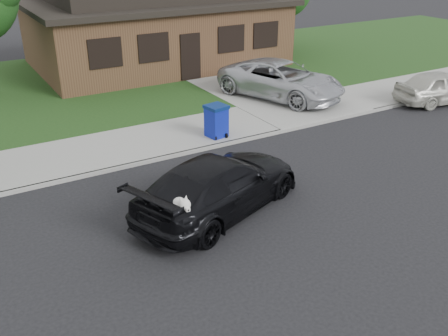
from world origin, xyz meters
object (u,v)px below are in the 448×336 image
sedan (219,185)px  minivan (281,80)px  white_compact (442,87)px  recycling_bin (216,121)px

sedan → minivan: size_ratio=1.00×
white_compact → recycling_bin: (-10.03, 1.14, 0.00)m
white_compact → minivan: bearing=67.3°
minivan → sedan: bearing=-155.3°
minivan → white_compact: (5.52, -3.62, -0.21)m
minivan → recycling_bin: size_ratio=4.91×
minivan → white_compact: 6.60m
minivan → white_compact: bearing=-53.1°
recycling_bin → sedan: bearing=-128.4°
white_compact → recycling_bin: size_ratio=3.61×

